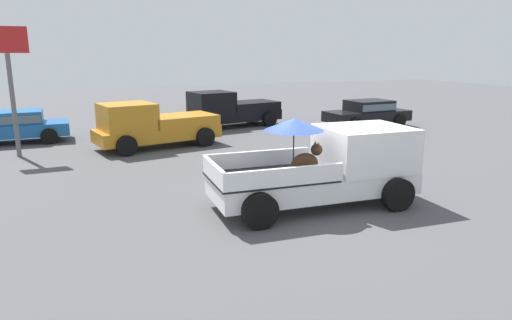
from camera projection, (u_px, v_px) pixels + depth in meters
ground_plane at (313, 206)px, 11.44m from camera, size 80.00×80.00×0.00m
pickup_truck_main at (331, 166)px, 11.36m from camera, size 5.17×2.53×2.21m
pickup_truck_red at (229, 109)px, 23.19m from camera, size 5.01×2.72×1.80m
pickup_truck_far at (153, 126)px, 18.17m from camera, size 5.04×2.82×1.80m
parked_sedan_near at (14, 125)px, 19.14m from camera, size 4.33×2.04×1.33m
parked_sedan_far at (368, 112)px, 23.25m from camera, size 4.34×2.06×1.33m
motel_sign at (9, 66)px, 16.03m from camera, size 1.40×0.16×4.56m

